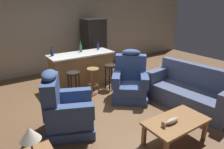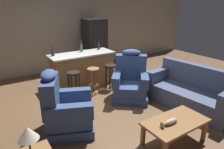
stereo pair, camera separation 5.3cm
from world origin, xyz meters
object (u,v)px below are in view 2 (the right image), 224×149
(fish_figurine, at_px, (170,122))
(bottle_tall_green, at_px, (81,48))
(bottle_wine_dark, at_px, (53,52))
(coffee_table, at_px, (175,124))
(bar_stool_right, at_px, (111,72))
(recliner_near_lamp, at_px, (65,110))
(bar_stool_middle, at_px, (93,76))
(kitchen_island, at_px, (83,69))
(bottle_short_amber, at_px, (99,46))
(couch, at_px, (191,92))
(bar_stool_left, at_px, (74,80))
(refrigerator, at_px, (95,45))
(recliner_near_island, at_px, (130,82))
(table_lamp, at_px, (28,135))

(fish_figurine, distance_m, bottle_tall_green, 3.43)
(bottle_wine_dark, bearing_deg, coffee_table, -73.86)
(bar_stool_right, height_order, bottle_tall_green, bottle_tall_green)
(recliner_near_lamp, height_order, bar_stool_middle, recliner_near_lamp)
(kitchen_island, height_order, bar_stool_middle, kitchen_island)
(bar_stool_middle, distance_m, bottle_short_amber, 1.17)
(couch, xyz_separation_m, bar_stool_left, (-2.08, 1.86, 0.13))
(bar_stool_middle, xyz_separation_m, refrigerator, (1.03, 1.83, 0.41))
(coffee_table, xyz_separation_m, fish_figurine, (-0.17, -0.01, 0.10))
(bottle_tall_green, distance_m, bottle_short_amber, 0.56)
(fish_figurine, bearing_deg, coffee_table, 4.93)
(coffee_table, bearing_deg, bottle_wine_dark, 106.14)
(kitchen_island, bearing_deg, bottle_tall_green, 67.18)
(couch, distance_m, bar_stool_middle, 2.41)
(coffee_table, xyz_separation_m, recliner_near_island, (0.43, 1.78, 0.06))
(coffee_table, bearing_deg, bar_stool_right, 82.24)
(couch, height_order, bar_stool_middle, couch)
(refrigerator, bearing_deg, bar_stool_left, -130.76)
(coffee_table, distance_m, table_lamp, 2.29)
(table_lamp, bearing_deg, recliner_near_lamp, 53.35)
(fish_figurine, height_order, bottle_wine_dark, bottle_wine_dark)
(fish_figurine, bearing_deg, bar_stool_middle, 90.73)
(couch, height_order, recliner_near_island, recliner_near_island)
(bar_stool_right, bearing_deg, bar_stool_left, 180.00)
(recliner_near_lamp, xyz_separation_m, bar_stool_left, (0.68, 1.20, 0.05))
(bottle_tall_green, bearing_deg, couch, -61.33)
(refrigerator, height_order, bottle_wine_dark, refrigerator)
(coffee_table, height_order, couch, couch)
(recliner_near_island, xyz_separation_m, bottle_wine_dark, (-1.40, 1.56, 0.62))
(couch, height_order, bar_stool_right, couch)
(fish_figurine, relative_size, bar_stool_left, 0.50)
(recliner_near_lamp, bearing_deg, bottle_wine_dark, 100.31)
(fish_figurine, bearing_deg, bar_stool_right, 78.64)
(recliner_near_lamp, bearing_deg, coffee_table, -20.16)
(bar_stool_right, relative_size, bottle_wine_dark, 2.72)
(couch, relative_size, bar_stool_right, 2.92)
(table_lamp, height_order, bar_stool_left, table_lamp)
(bar_stool_middle, distance_m, bottle_wine_dark, 1.25)
(bottle_tall_green, bearing_deg, bottle_wine_dark, -178.62)
(bar_stool_middle, bearing_deg, recliner_near_lamp, -135.55)
(bottle_tall_green, relative_size, bottle_short_amber, 1.20)
(table_lamp, height_order, kitchen_island, table_lamp)
(bar_stool_right, xyz_separation_m, bottle_short_amber, (0.08, 0.80, 0.58))
(table_lamp, xyz_separation_m, bar_stool_right, (2.57, 2.27, -0.40))
(recliner_near_lamp, bearing_deg, bar_stool_left, 83.73)
(kitchen_island, bearing_deg, couch, -58.19)
(recliner_near_lamp, distance_m, bar_stool_right, 2.14)
(bottle_tall_green, bearing_deg, table_lamp, -124.01)
(bar_stool_right, bearing_deg, recliner_near_lamp, -145.86)
(bar_stool_left, distance_m, bottle_tall_green, 1.18)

